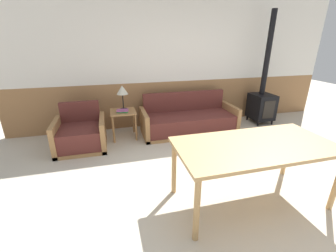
{
  "coord_description": "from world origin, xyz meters",
  "views": [
    {
      "loc": [
        -1.52,
        -2.13,
        1.85
      ],
      "look_at": [
        -0.64,
        1.2,
        0.51
      ],
      "focal_mm": 24.0,
      "sensor_mm": 36.0,
      "label": 1
    }
  ],
  "objects_px": {
    "couch": "(188,121)",
    "dining_table": "(255,150)",
    "armchair": "(81,135)",
    "side_table": "(123,116)",
    "table_lamp": "(122,91)",
    "wood_stove": "(262,99)"
  },
  "relations": [
    {
      "from": "couch",
      "to": "dining_table",
      "type": "xyz_separation_m",
      "value": [
        -0.03,
        -2.24,
        0.45
      ]
    },
    {
      "from": "side_table",
      "to": "wood_stove",
      "type": "relative_size",
      "value": 0.23
    },
    {
      "from": "couch",
      "to": "table_lamp",
      "type": "distance_m",
      "value": 1.48
    },
    {
      "from": "table_lamp",
      "to": "dining_table",
      "type": "bearing_deg",
      "value": -61.7
    },
    {
      "from": "couch",
      "to": "table_lamp",
      "type": "xyz_separation_m",
      "value": [
        -1.31,
        0.14,
        0.68
      ]
    },
    {
      "from": "dining_table",
      "to": "wood_stove",
      "type": "xyz_separation_m",
      "value": [
        1.85,
        2.37,
        -0.14
      ]
    },
    {
      "from": "side_table",
      "to": "table_lamp",
      "type": "bearing_deg",
      "value": 76.29
    },
    {
      "from": "couch",
      "to": "armchair",
      "type": "height_order",
      "value": "couch"
    },
    {
      "from": "couch",
      "to": "dining_table",
      "type": "distance_m",
      "value": 2.29
    },
    {
      "from": "couch",
      "to": "wood_stove",
      "type": "bearing_deg",
      "value": 3.91
    },
    {
      "from": "armchair",
      "to": "side_table",
      "type": "height_order",
      "value": "armchair"
    },
    {
      "from": "dining_table",
      "to": "wood_stove",
      "type": "distance_m",
      "value": 3.01
    },
    {
      "from": "couch",
      "to": "armchair",
      "type": "xyz_separation_m",
      "value": [
        -2.11,
        -0.21,
        0.0
      ]
    },
    {
      "from": "armchair",
      "to": "side_table",
      "type": "distance_m",
      "value": 0.85
    },
    {
      "from": "wood_stove",
      "to": "side_table",
      "type": "bearing_deg",
      "value": -178.7
    },
    {
      "from": "armchair",
      "to": "dining_table",
      "type": "bearing_deg",
      "value": -50.07
    },
    {
      "from": "armchair",
      "to": "dining_table",
      "type": "height_order",
      "value": "armchair"
    },
    {
      "from": "table_lamp",
      "to": "wood_stove",
      "type": "xyz_separation_m",
      "value": [
        3.13,
        -0.01,
        -0.37
      ]
    },
    {
      "from": "armchair",
      "to": "side_table",
      "type": "bearing_deg",
      "value": 12.95
    },
    {
      "from": "dining_table",
      "to": "table_lamp",
      "type": "bearing_deg",
      "value": 118.3
    },
    {
      "from": "wood_stove",
      "to": "dining_table",
      "type": "bearing_deg",
      "value": -127.99
    },
    {
      "from": "armchair",
      "to": "dining_table",
      "type": "distance_m",
      "value": 2.94
    }
  ]
}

